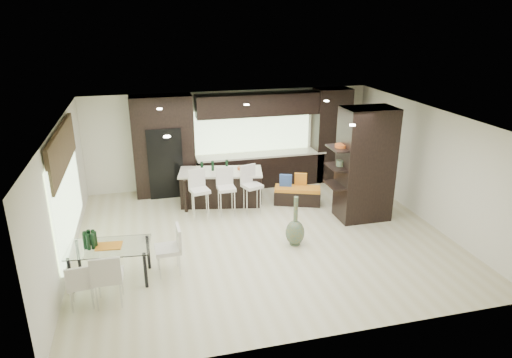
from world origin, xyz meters
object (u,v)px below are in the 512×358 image
object	(u,v)px
stool_mid	(226,197)
bench	(297,195)
dining_table	(111,263)
floor_vase	(295,221)
chair_end	(168,252)
stool_right	(252,194)
chair_near	(108,280)
chair_far	(81,286)
stool_left	(200,199)
kitchen_island	(221,187)

from	to	relation	value
stool_mid	bench	bearing A→B (deg)	5.42
bench	dining_table	bearing A→B (deg)	-129.23
floor_vase	chair_end	world-z (taller)	floor_vase
stool_right	bench	bearing A→B (deg)	-9.63
dining_table	chair_near	xyz separation A→B (m)	(0.00, -0.74, 0.11)
bench	chair_far	world-z (taller)	chair_far
floor_vase	chair_end	size ratio (longest dim) A/B	1.27
stool_left	chair_near	distance (m)	3.69
stool_right	chair_near	world-z (taller)	stool_right
kitchen_island	dining_table	bearing A→B (deg)	-118.44
chair_end	stool_mid	bearing A→B (deg)	-35.45
bench	kitchen_island	bearing A→B (deg)	-175.08
chair_near	stool_right	bearing A→B (deg)	45.05
chair_near	chair_end	size ratio (longest dim) A/B	1.04
dining_table	stool_right	bearing A→B (deg)	42.13
bench	chair_far	distance (m)	5.98
chair_far	chair_end	size ratio (longest dim) A/B	0.88
bench	stool_right	bearing A→B (deg)	-149.37
stool_right	bench	xyz separation A→B (m)	(1.27, 0.22, -0.25)
stool_left	chair_end	size ratio (longest dim) A/B	1.09
stool_right	bench	distance (m)	1.31
stool_right	floor_vase	distance (m)	1.95
dining_table	chair_near	distance (m)	0.74
kitchen_island	chair_end	xyz separation A→B (m)	(-1.57, -3.15, -0.00)
stool_left	bench	distance (m)	2.58
chair_far	chair_end	world-z (taller)	chair_end
stool_mid	dining_table	distance (m)	3.54
chair_near	bench	bearing A→B (deg)	37.72
stool_left	chair_far	distance (m)	3.92
kitchen_island	stool_mid	xyz separation A→B (m)	(0.00, -0.76, 0.04)
kitchen_island	chair_near	size ratio (longest dim) A/B	2.31
bench	floor_vase	bearing A→B (deg)	-89.43
kitchen_island	dining_table	distance (m)	4.09
kitchen_island	chair_far	xyz separation A→B (m)	(-3.07, -3.84, -0.05)
bench	dining_table	xyz separation A→B (m)	(-4.53, -2.60, 0.12)
stool_left	dining_table	bearing A→B (deg)	-141.63
stool_right	dining_table	size ratio (longest dim) A/B	0.66
dining_table	chair_near	world-z (taller)	chair_near
stool_left	stool_right	distance (m)	1.29
stool_left	stool_right	size ratio (longest dim) A/B	0.99
chair_near	kitchen_island	bearing A→B (deg)	57.38
stool_mid	chair_end	distance (m)	2.86
chair_far	chair_end	bearing A→B (deg)	19.78
stool_left	dining_table	distance (m)	3.09
stool_right	chair_end	distance (m)	3.26
chair_far	stool_mid	bearing A→B (deg)	39.90
chair_end	floor_vase	bearing A→B (deg)	-81.64
kitchen_island	floor_vase	size ratio (longest dim) A/B	1.90
kitchen_island	floor_vase	world-z (taller)	floor_vase
stool_left	chair_end	bearing A→B (deg)	-123.29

